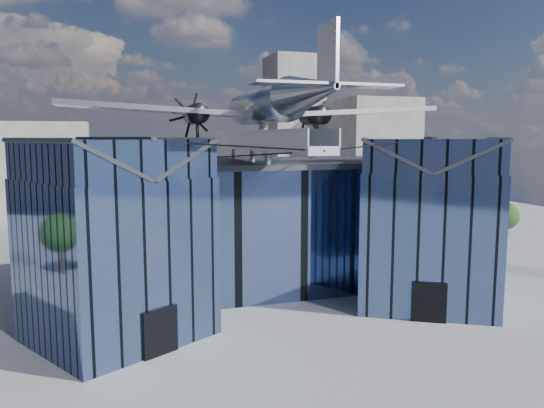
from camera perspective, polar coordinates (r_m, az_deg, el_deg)
name	(u,v)px	position (r m, az deg, el deg)	size (l,w,h in m)	color
ground_plane	(281,313)	(36.53, 0.98, -11.66)	(120.00, 120.00, 0.00)	gray
museum	(257,219)	(40.60, -1.64, -1.67)	(32.88, 24.50, 17.60)	#425887
bg_towers	(186,148)	(84.17, -9.20, 5.94)	(77.00, 24.50, 26.00)	gray
tree_side_e	(505,216)	(63.59, 23.78, -1.18)	(3.82, 3.82, 4.69)	#332114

